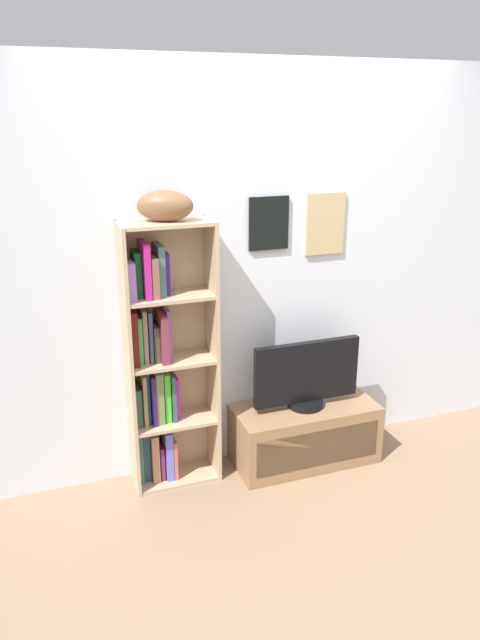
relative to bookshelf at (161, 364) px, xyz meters
name	(u,v)px	position (x,y,z in m)	size (l,w,h in m)	color
ground	(335,563)	(0.63, -1.00, -0.77)	(5.20, 5.20, 0.04)	#876B51
back_wall	(256,272)	(0.63, 0.13, 0.46)	(4.80, 0.08, 2.42)	silver
bookshelf	(161,364)	(0.00, 0.00, 0.00)	(0.51, 0.25, 1.58)	tan
football	(165,206)	(0.06, -0.03, 0.91)	(0.30, 0.16, 0.16)	brown
tv_stand	(304,433)	(0.88, -0.11, -0.56)	(0.90, 0.41, 0.38)	olive
television	(307,376)	(0.88, -0.11, -0.16)	(0.68, 0.22, 0.43)	black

